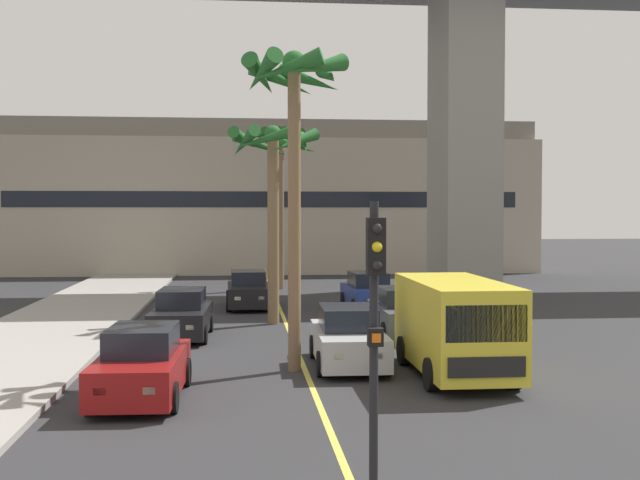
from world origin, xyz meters
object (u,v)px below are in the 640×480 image
car_queue_fifth (181,315)px  palm_tree_mid_median (293,109)px  car_queue_front (369,293)px  car_queue_second (348,339)px  traffic_light_median_near (375,313)px  car_queue_fourth (403,314)px  car_queue_sixth (142,366)px  palm_tree_far_median (280,167)px  car_queue_third (248,291)px  delivery_van (455,324)px  palm_tree_near_median (272,166)px

car_queue_fifth → palm_tree_mid_median: palm_tree_mid_median is taller
car_queue_front → car_queue_second: 11.86m
car_queue_fifth → traffic_light_median_near: size_ratio=0.99×
car_queue_second → car_queue_fifth: bearing=132.0°
car_queue_front → car_queue_second: size_ratio=1.01×
car_queue_fourth → car_queue_sixth: (-7.39, -8.12, 0.00)m
palm_tree_far_median → traffic_light_median_near: bearing=-90.5°
car_queue_second → car_queue_third: size_ratio=1.00×
traffic_light_median_near → palm_tree_far_median: bearing=89.5°
car_queue_sixth → palm_tree_mid_median: palm_tree_mid_median is taller
traffic_light_median_near → delivery_van: bearing=68.3°
traffic_light_median_near → palm_tree_mid_median: size_ratio=0.52×
delivery_van → traffic_light_median_near: traffic_light_median_near is taller
car_queue_third → car_queue_fifth: same height
palm_tree_near_median → car_queue_front: bearing=41.1°
car_queue_fourth → delivery_van: 6.50m
car_queue_third → traffic_light_median_near: (1.45, -23.18, 1.99)m
car_queue_fifth → palm_tree_mid_median: bearing=-60.4°
car_queue_front → car_queue_fourth: size_ratio=1.01×
car_queue_front → car_queue_sixth: same height
traffic_light_median_near → palm_tree_far_median: palm_tree_far_median is taller
car_queue_fifth → palm_tree_far_median: bearing=75.9°
car_queue_front → delivery_van: delivery_van is taller
car_queue_fourth → traffic_light_median_near: traffic_light_median_near is taller
car_queue_fifth → car_queue_sixth: 8.39m
car_queue_fourth → car_queue_sixth: bearing=-132.3°
car_queue_second → delivery_van: 2.93m
delivery_van → palm_tree_mid_median: bearing=164.6°
car_queue_second → palm_tree_near_median: bearing=101.5°
car_queue_second → traffic_light_median_near: (-1.03, -10.23, 1.99)m
car_queue_third → palm_tree_far_median: 9.92m
car_queue_fifth → palm_tree_near_median: bearing=43.3°
car_queue_front → palm_tree_far_median: (-3.16, 9.31, 5.64)m
car_queue_third → car_queue_fourth: 9.40m
car_queue_second → car_queue_sixth: same height
traffic_light_median_near → palm_tree_mid_median: 10.55m
car_queue_second → palm_tree_far_median: palm_tree_far_median is taller
car_queue_second → car_queue_sixth: (-4.93, -3.17, 0.00)m
car_queue_fifth → palm_tree_near_median: 6.49m
car_queue_front → car_queue_sixth: bearing=-116.4°
car_queue_third → car_queue_fourth: bearing=-58.3°
car_queue_second → traffic_light_median_near: bearing=-95.7°
car_queue_fifth → palm_tree_far_median: palm_tree_far_median is taller
car_queue_fifth → traffic_light_median_near: bearing=-76.7°
palm_tree_near_median → palm_tree_mid_median: size_ratio=0.88×
car_queue_third → palm_tree_far_median: (1.73, 7.97, 5.64)m
car_queue_second → car_queue_third: same height
car_queue_fourth → palm_tree_mid_median: palm_tree_mid_median is taller
car_queue_second → car_queue_sixth: bearing=-147.2°
traffic_light_median_near → car_queue_fourth: bearing=77.1°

